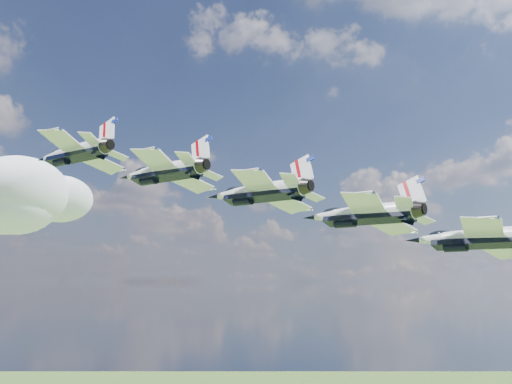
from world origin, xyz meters
TOP-DOWN VIEW (x-y plane):
  - cloud_far at (16.72, 192.63)m, footprint 56.45×44.35m
  - jet_0 at (-23.60, 11.66)m, footprint 16.34×19.55m
  - jet_1 at (-15.18, 2.28)m, footprint 16.34×19.55m
  - jet_2 at (-6.76, -7.10)m, footprint 16.34×19.55m
  - jet_3 at (1.66, -16.48)m, footprint 16.34×19.55m
  - jet_4 at (10.08, -25.86)m, footprint 16.34×19.55m

SIDE VIEW (x-z plane):
  - jet_4 at x=10.08m, z-range 139.08..147.73m
  - jet_3 at x=1.66m, z-range 142.10..150.75m
  - jet_2 at x=-6.76m, z-range 145.12..153.77m
  - jet_1 at x=-15.18m, z-range 148.14..156.79m
  - jet_0 at x=-23.60m, z-range 151.16..159.80m
  - cloud_far at x=16.72m, z-range 160.75..182.93m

